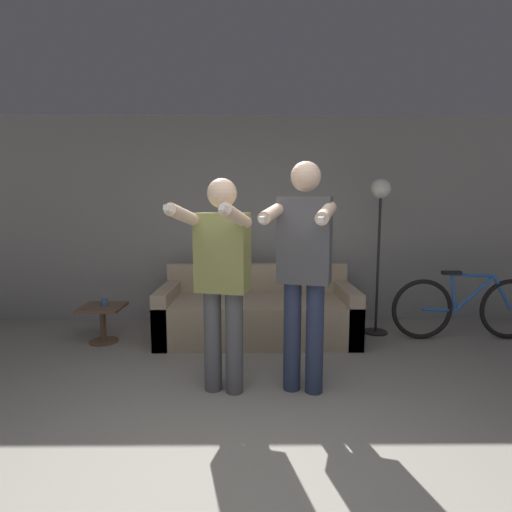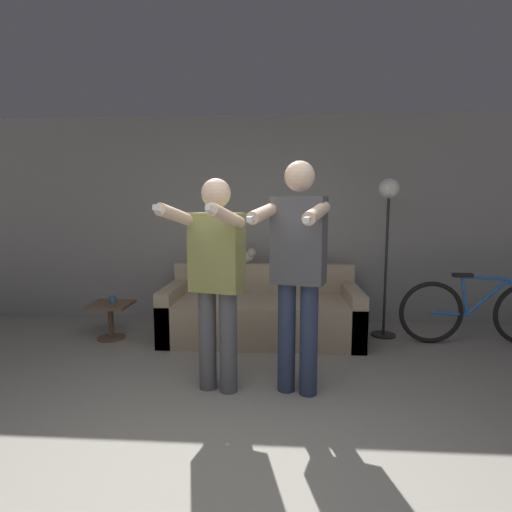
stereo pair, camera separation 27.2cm
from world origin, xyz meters
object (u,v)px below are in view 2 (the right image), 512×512
Objects in this scene: cat at (241,256)px; bicycle at (478,312)px; person_left at (216,271)px; floor_lamp at (388,213)px; side_table at (111,313)px; person_right at (298,263)px; cup at (113,300)px; couch at (262,314)px.

cat reaches higher than bicycle.
person_left is 2.97m from bicycle.
cat is 0.26× the size of floor_lamp.
person_left is 1.01× the size of bicycle.
bicycle is (4.01, 0.08, 0.07)m from side_table.
floor_lamp is 4.05× the size of side_table.
floor_lamp reaches higher than cat.
person_right reaches higher than person_left.
cup is at bearing 165.98° from person_right.
person_right is 2.47m from side_table.
floor_lamp is 1.42m from bicycle.
cat is at bearing 170.14° from bicycle.
person_left is at bearing -40.52° from side_table.
cat is 1.55m from cup.
person_right is 4.11× the size of side_table.
cup is 3.99m from bicycle.
couch is at bearing 4.84° from cup.
floor_lamp is (1.68, 1.49, 0.43)m from person_left.
person_left reaches higher than cup.
couch is at bearing 5.41° from side_table.
person_right is (0.63, 0.00, 0.07)m from person_left.
floor_lamp reaches higher than couch.
person_right is at bearing -30.42° from side_table.
couch is at bearing 178.05° from bicycle.
couch is 1.68m from cup.
person_right is 2.42m from cup.
floor_lamp is 1.07× the size of bicycle.
floor_lamp is at bearing 5.68° from couch.
person_left is 0.93× the size of person_right.
floor_lamp is at bearing 71.96° from person_right.
person_left is 21.61× the size of cup.
cat is (0.02, 1.72, -0.10)m from person_left.
floor_lamp reaches higher than cup.
bicycle is at bearing 49.80° from person_right.
cup is at bearing -175.16° from couch.
cup reaches higher than side_table.
person_right reaches higher than cat.
side_table is at bearing -139.90° from cup.
person_right is at bearing 15.11° from person_left.
floor_lamp is (1.39, 0.14, 1.14)m from couch.
bicycle is at bearing -1.95° from couch.
couch is at bearing 121.34° from person_right.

